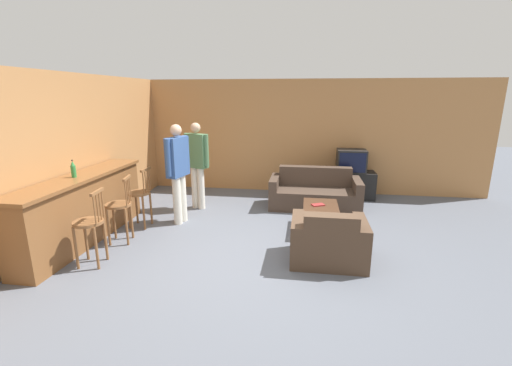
{
  "coord_description": "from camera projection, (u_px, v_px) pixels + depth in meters",
  "views": [
    {
      "loc": [
        0.64,
        -4.49,
        2.26
      ],
      "look_at": [
        -0.15,
        0.88,
        0.85
      ],
      "focal_mm": 24.0,
      "sensor_mm": 36.0,
      "label": 1
    }
  ],
  "objects": [
    {
      "name": "book_on_table",
      "position": [
        318.0,
        205.0,
        5.8
      ],
      "size": [
        0.24,
        0.2,
        0.02
      ],
      "color": "maroon",
      "rests_on": "coffee_table"
    },
    {
      "name": "bar_chair_far",
      "position": [
        140.0,
        197.0,
        5.91
      ],
      "size": [
        0.39,
        0.39,
        1.05
      ],
      "color": "brown",
      "rests_on": "ground_plane"
    },
    {
      "name": "bar_counter",
      "position": [
        83.0,
        209.0,
        5.33
      ],
      "size": [
        0.55,
        2.76,
        1.06
      ],
      "color": "brown",
      "rests_on": "ground_plane"
    },
    {
      "name": "coffee_table",
      "position": [
        321.0,
        210.0,
        5.77
      ],
      "size": [
        0.58,
        0.93,
        0.43
      ],
      "color": "#472D1E",
      "rests_on": "ground_plane"
    },
    {
      "name": "person_by_counter",
      "position": [
        178.0,
        169.0,
        5.99
      ],
      "size": [
        0.29,
        0.6,
        1.77
      ],
      "color": "silver",
      "rests_on": "ground_plane"
    },
    {
      "name": "bottle",
      "position": [
        73.0,
        169.0,
        5.08
      ],
      "size": [
        0.07,
        0.07,
        0.27
      ],
      "color": "#2D7F3D",
      "rests_on": "bar_counter"
    },
    {
      "name": "wall_back",
      "position": [
        279.0,
        137.0,
        8.02
      ],
      "size": [
        9.4,
        0.08,
        2.6
      ],
      "color": "#B27A47",
      "rests_on": "ground_plane"
    },
    {
      "name": "tv",
      "position": [
        351.0,
        161.0,
        7.53
      ],
      "size": [
        0.62,
        0.49,
        0.49
      ],
      "color": "black",
      "rests_on": "tv_unit"
    },
    {
      "name": "tv_unit",
      "position": [
        350.0,
        185.0,
        7.67
      ],
      "size": [
        1.07,
        0.5,
        0.6
      ],
      "color": "black",
      "rests_on": "ground_plane"
    },
    {
      "name": "armchair_near",
      "position": [
        328.0,
        242.0,
        4.7
      ],
      "size": [
        1.02,
        0.8,
        0.77
      ],
      "color": "#4C3828",
      "rests_on": "ground_plane"
    },
    {
      "name": "ground_plane",
      "position": [
        258.0,
        255.0,
        4.96
      ],
      "size": [
        24.0,
        24.0,
        0.0
      ],
      "primitive_type": "plane",
      "color": "#565B66"
    },
    {
      "name": "bar_chair_near",
      "position": [
        90.0,
        227.0,
        4.56
      ],
      "size": [
        0.44,
        0.44,
        1.05
      ],
      "color": "brown",
      "rests_on": "ground_plane"
    },
    {
      "name": "person_by_window",
      "position": [
        197.0,
        161.0,
        6.78
      ],
      "size": [
        0.55,
        0.33,
        1.73
      ],
      "color": "silver",
      "rests_on": "ground_plane"
    },
    {
      "name": "wall_left",
      "position": [
        100.0,
        148.0,
        6.28
      ],
      "size": [
        0.08,
        8.53,
        2.6
      ],
      "color": "#B27A47",
      "rests_on": "ground_plane"
    },
    {
      "name": "bar_chair_mid",
      "position": [
        120.0,
        209.0,
        5.28
      ],
      "size": [
        0.47,
        0.47,
        1.05
      ],
      "color": "brown",
      "rests_on": "ground_plane"
    },
    {
      "name": "couch_far",
      "position": [
        315.0,
        193.0,
        7.03
      ],
      "size": [
        1.82,
        0.84,
        0.79
      ],
      "color": "#423328",
      "rests_on": "ground_plane"
    }
  ]
}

